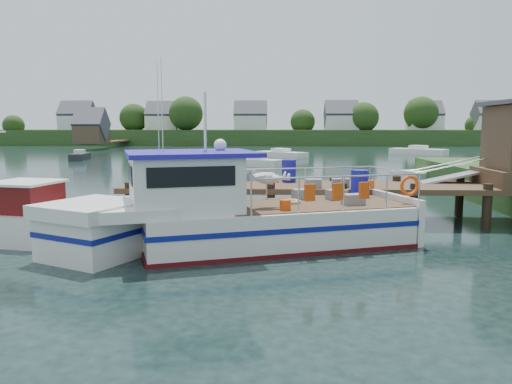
{
  "coord_description": "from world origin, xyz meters",
  "views": [
    {
      "loc": [
        -0.35,
        -18.62,
        3.56
      ],
      "look_at": [
        -1.0,
        -1.5,
        1.3
      ],
      "focal_mm": 35.0,
      "sensor_mm": 36.0,
      "label": 1
    }
  ],
  "objects_px": {
    "moored_rowboat": "(162,173)",
    "moored_d": "(281,154)",
    "dock": "(461,162)",
    "moored_far": "(418,151)",
    "moored_b": "(257,162)",
    "work_boat": "(4,220)",
    "moored_c": "(444,174)",
    "lobster_boat": "(232,215)",
    "moored_a": "(181,167)",
    "moored_e": "(80,156)"
  },
  "relations": [
    {
      "from": "work_boat",
      "to": "moored_d",
      "type": "bearing_deg",
      "value": 89.16
    },
    {
      "from": "moored_a",
      "to": "dock",
      "type": "bearing_deg",
      "value": -54.83
    },
    {
      "from": "dock",
      "to": "moored_c",
      "type": "bearing_deg",
      "value": 73.59
    },
    {
      "from": "work_boat",
      "to": "moored_far",
      "type": "height_order",
      "value": "work_boat"
    },
    {
      "from": "moored_far",
      "to": "moored_d",
      "type": "height_order",
      "value": "moored_far"
    },
    {
      "from": "moored_far",
      "to": "moored_rowboat",
      "type": "bearing_deg",
      "value": -107.16
    },
    {
      "from": "moored_d",
      "to": "dock",
      "type": "bearing_deg",
      "value": -100.56
    },
    {
      "from": "moored_rowboat",
      "to": "moored_b",
      "type": "relative_size",
      "value": 0.9
    },
    {
      "from": "moored_rowboat",
      "to": "moored_b",
      "type": "height_order",
      "value": "moored_rowboat"
    },
    {
      "from": "dock",
      "to": "moored_rowboat",
      "type": "height_order",
      "value": "dock"
    },
    {
      "from": "moored_a",
      "to": "moored_d",
      "type": "xyz_separation_m",
      "value": [
        8.12,
        18.16,
        0.01
      ]
    },
    {
      "from": "lobster_boat",
      "to": "moored_rowboat",
      "type": "height_order",
      "value": "lobster_boat"
    },
    {
      "from": "work_boat",
      "to": "moored_e",
      "type": "distance_m",
      "value": 39.16
    },
    {
      "from": "moored_rowboat",
      "to": "moored_c",
      "type": "height_order",
      "value": "moored_rowboat"
    },
    {
      "from": "dock",
      "to": "moored_b",
      "type": "bearing_deg",
      "value": 108.19
    },
    {
      "from": "dock",
      "to": "work_boat",
      "type": "bearing_deg",
      "value": -167.36
    },
    {
      "from": "moored_a",
      "to": "moored_b",
      "type": "distance_m",
      "value": 7.88
    },
    {
      "from": "moored_rowboat",
      "to": "moored_c",
      "type": "distance_m",
      "value": 18.65
    },
    {
      "from": "work_boat",
      "to": "moored_far",
      "type": "relative_size",
      "value": 1.08
    },
    {
      "from": "work_boat",
      "to": "moored_rowboat",
      "type": "xyz_separation_m",
      "value": [
        1.05,
        17.66,
        -0.17
      ]
    },
    {
      "from": "moored_b",
      "to": "moored_d",
      "type": "distance_m",
      "value": 13.12
    },
    {
      "from": "moored_far",
      "to": "moored_d",
      "type": "relative_size",
      "value": 1.12
    },
    {
      "from": "moored_rowboat",
      "to": "moored_d",
      "type": "height_order",
      "value": "moored_rowboat"
    },
    {
      "from": "dock",
      "to": "work_boat",
      "type": "distance_m",
      "value": 15.87
    },
    {
      "from": "moored_rowboat",
      "to": "lobster_boat",
      "type": "bearing_deg",
      "value": -66.1
    },
    {
      "from": "work_boat",
      "to": "moored_rowboat",
      "type": "height_order",
      "value": "work_boat"
    },
    {
      "from": "moored_far",
      "to": "moored_c",
      "type": "height_order",
      "value": "moored_far"
    },
    {
      "from": "dock",
      "to": "moored_d",
      "type": "bearing_deg",
      "value": 99.12
    },
    {
      "from": "moored_rowboat",
      "to": "moored_b",
      "type": "distance_m",
      "value": 12.85
    },
    {
      "from": "work_boat",
      "to": "lobster_boat",
      "type": "bearing_deg",
      "value": 4.89
    },
    {
      "from": "moored_far",
      "to": "moored_e",
      "type": "distance_m",
      "value": 40.7
    },
    {
      "from": "work_boat",
      "to": "moored_rowboat",
      "type": "relative_size",
      "value": 1.7
    },
    {
      "from": "moored_rowboat",
      "to": "moored_far",
      "type": "relative_size",
      "value": 0.63
    },
    {
      "from": "dock",
      "to": "work_boat",
      "type": "height_order",
      "value": "dock"
    },
    {
      "from": "work_boat",
      "to": "dock",
      "type": "bearing_deg",
      "value": 24.19
    },
    {
      "from": "dock",
      "to": "moored_far",
      "type": "xyz_separation_m",
      "value": [
        11.33,
        45.48,
        -1.8
      ]
    },
    {
      "from": "moored_d",
      "to": "moored_a",
      "type": "bearing_deg",
      "value": -133.78
    },
    {
      "from": "dock",
      "to": "moored_b",
      "type": "height_order",
      "value": "dock"
    },
    {
      "from": "lobster_boat",
      "to": "work_boat",
      "type": "relative_size",
      "value": 1.46
    },
    {
      "from": "moored_b",
      "to": "moored_d",
      "type": "height_order",
      "value": "moored_d"
    },
    {
      "from": "dock",
      "to": "lobster_boat",
      "type": "bearing_deg",
      "value": -152.04
    },
    {
      "from": "moored_far",
      "to": "moored_b",
      "type": "distance_m",
      "value": 28.02
    },
    {
      "from": "moored_far",
      "to": "moored_d",
      "type": "distance_m",
      "value": 18.85
    },
    {
      "from": "work_boat",
      "to": "moored_c",
      "type": "relative_size",
      "value": 1.01
    },
    {
      "from": "work_boat",
      "to": "moored_a",
      "type": "xyz_separation_m",
      "value": [
        1.1,
        23.83,
        -0.24
      ]
    },
    {
      "from": "moored_far",
      "to": "lobster_boat",
      "type": "bearing_deg",
      "value": -89.09
    },
    {
      "from": "moored_c",
      "to": "moored_a",
      "type": "bearing_deg",
      "value": 145.26
    },
    {
      "from": "moored_rowboat",
      "to": "moored_far",
      "type": "bearing_deg",
      "value": 55.88
    },
    {
      "from": "moored_rowboat",
      "to": "moored_far",
      "type": "distance_m",
      "value": 40.47
    },
    {
      "from": "dock",
      "to": "lobster_boat",
      "type": "relative_size",
      "value": 1.52
    }
  ]
}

